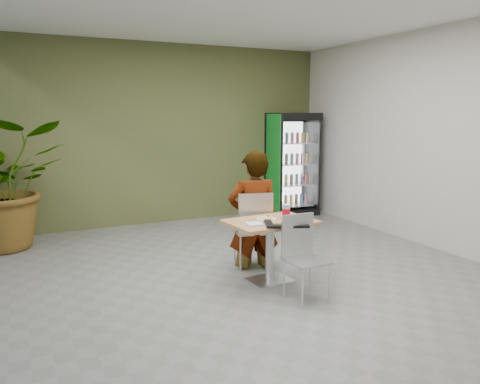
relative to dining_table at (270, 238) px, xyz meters
name	(u,v)px	position (x,y,z in m)	size (l,w,h in m)	color
ground	(259,281)	(-0.10, 0.09, -0.54)	(7.00, 7.00, 0.00)	slate
room_envelope	(260,146)	(-0.10, 0.09, 1.06)	(6.00, 7.00, 3.20)	beige
dining_table	(270,238)	(0.00, 0.00, 0.00)	(1.03, 0.76, 0.75)	tan
chair_far	(254,224)	(0.07, 0.55, 0.05)	(0.53, 0.53, 1.00)	silver
chair_near	(302,250)	(0.10, -0.52, -0.01)	(0.41, 0.42, 0.90)	silver
seated_woman	(254,221)	(0.09, 0.61, 0.07)	(0.67, 0.43, 1.81)	black
pizza_plate	(266,218)	(-0.01, 0.08, 0.23)	(0.32, 0.33, 0.03)	silver
soda_cup	(286,212)	(0.21, 0.00, 0.30)	(0.10, 0.10, 0.17)	silver
napkin_stack	(254,224)	(-0.27, -0.12, 0.22)	(0.16, 0.16, 0.02)	silver
cafeteria_tray	(286,224)	(0.05, -0.27, 0.23)	(0.47, 0.34, 0.03)	black
beverage_fridge	(293,164)	(2.30, 3.22, 0.46)	(0.98, 0.79, 1.98)	black
potted_plant	(4,185)	(-2.79, 2.97, 0.41)	(1.70, 1.47, 1.89)	#2B6B2D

